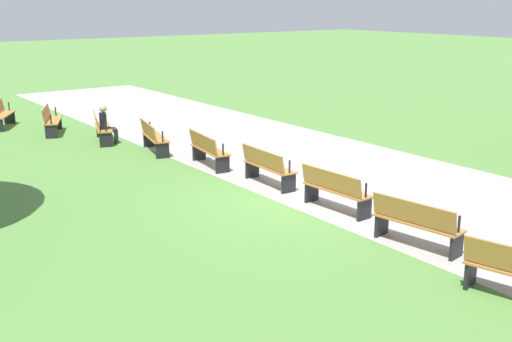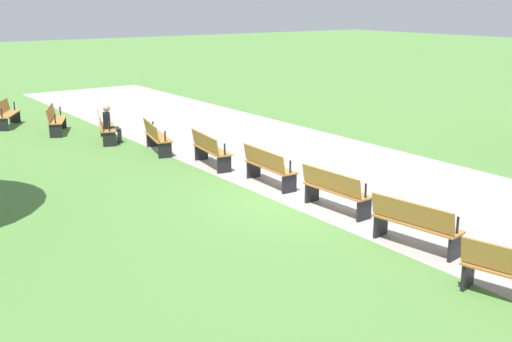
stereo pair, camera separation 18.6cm
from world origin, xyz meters
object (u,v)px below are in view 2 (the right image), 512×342
bench_0 (6,114)px  bench_5 (268,166)px  bench_3 (156,136)px  person_seated (110,123)px  bench_2 (105,127)px  bench_4 (210,149)px  bench_6 (335,190)px  bench_1 (55,119)px  bench_7 (415,223)px

bench_0 → bench_5: 11.34m
bench_3 → person_seated: size_ratio=1.40×
bench_2 → bench_0: bearing=-136.6°
bench_0 → bench_4: (8.61, 2.96, 0.00)m
bench_0 → bench_5: size_ratio=1.00×
person_seated → bench_3: bearing=36.8°
bench_2 → person_seated: size_ratio=1.40×
bench_5 → bench_6: size_ratio=1.00×
bench_1 → bench_2: size_ratio=0.99×
bench_3 → person_seated: bearing=-148.6°
bench_2 → person_seated: person_seated is taller
bench_4 → person_seated: size_ratio=1.39×
bench_2 → bench_4: size_ratio=1.01×
bench_3 → bench_5: same height
bench_2 → bench_6: same height
bench_2 → bench_5: (6.73, 1.29, 0.00)m
bench_7 → bench_2: bearing=177.2°
bench_4 → bench_3: bearing=-161.0°
bench_1 → bench_6: size_ratio=1.02×
bench_0 → bench_1: 2.29m
bench_0 → bench_2: 4.57m
bench_7 → bench_0: bearing=-177.3°
bench_0 → bench_6: bearing=43.5°
bench_1 → bench_3: bearing=43.4°
bench_5 → bench_7: (4.57, -0.22, 0.00)m
bench_5 → person_seated: 6.53m
bench_4 → person_seated: bearing=-157.8°
bench_7 → bench_4: bearing=171.8°
bench_4 → bench_6: same height
bench_4 → bench_6: size_ratio=1.02×
bench_0 → person_seated: (4.48, 1.92, 0.17)m
bench_1 → bench_6: 11.34m
bench_2 → bench_7: bearing=24.5°
bench_3 → bench_4: same height
bench_4 → bench_7: (6.85, 0.00, 0.00)m
bench_2 → bench_6: 9.11m
bench_3 → bench_7: (9.10, 0.43, 0.00)m
bench_5 → bench_6: same height
bench_1 → bench_4: same height
bench_1 → person_seated: 2.61m
bench_4 → bench_6: 4.57m
bench_2 → bench_3: size_ratio=1.00×
bench_6 → bench_7: same height
bench_4 → bench_2: bearing=-158.3°
bench_1 → bench_6: (11.14, 2.13, 0.00)m
bench_3 → bench_5: bearing=21.7°
bench_0 → person_seated: person_seated is taller
bench_1 → bench_2: same height
bench_0 → bench_3: size_ratio=0.97×
bench_0 → bench_5: (10.89, 3.17, 0.00)m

